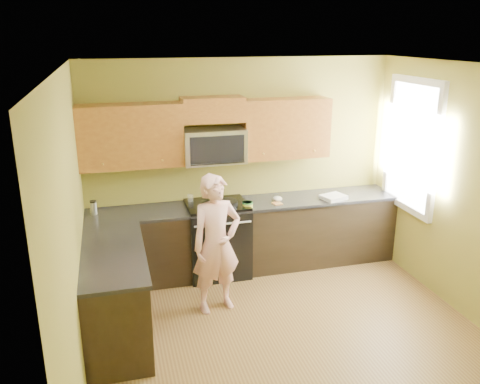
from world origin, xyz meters
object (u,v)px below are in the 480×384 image
object	(u,v)px
stove	(217,238)
travel_mug	(94,214)
woman	(216,244)
microwave	(214,162)
butter_tub	(248,208)
frying_pan	(226,206)

from	to	relation	value
stove	travel_mug	size ratio (longest dim) A/B	5.61
stove	woman	size ratio (longest dim) A/B	0.61
microwave	butter_tub	size ratio (longest dim) A/B	5.83
stove	woman	xyz separation A→B (m)	(-0.20, -0.86, 0.31)
woman	travel_mug	xyz separation A→B (m)	(-1.28, 0.94, 0.14)
woman	butter_tub	distance (m)	0.89
frying_pan	microwave	bearing A→B (deg)	120.62
butter_tub	woman	bearing A→B (deg)	-128.67
woman	microwave	bearing A→B (deg)	65.95
frying_pan	travel_mug	xyz separation A→B (m)	(-1.57, 0.20, -0.03)
travel_mug	butter_tub	bearing A→B (deg)	-7.80
woman	travel_mug	bearing A→B (deg)	131.08
stove	butter_tub	distance (m)	0.59
frying_pan	travel_mug	world-z (taller)	travel_mug
frying_pan	woman	bearing A→B (deg)	-101.81
butter_tub	travel_mug	bearing A→B (deg)	172.20
butter_tub	stove	bearing A→B (deg)	154.53
microwave	woman	bearing A→B (deg)	-101.31
frying_pan	butter_tub	bearing A→B (deg)	-2.49
stove	microwave	world-z (taller)	microwave
woman	travel_mug	distance (m)	1.60
microwave	frying_pan	size ratio (longest dim) A/B	1.51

